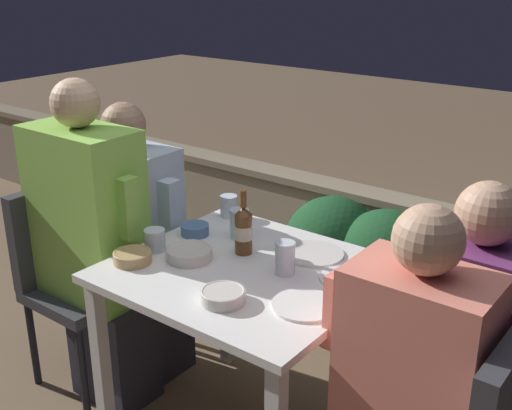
# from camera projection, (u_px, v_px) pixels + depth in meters

# --- Properties ---
(parapet_wall) EXTENTS (9.00, 0.18, 0.62)m
(parapet_wall) POSITION_uv_depth(u_px,v_px,m) (400.00, 253.00, 3.42)
(parapet_wall) COLOR gray
(parapet_wall) RESTS_ON ground_plane
(dining_table) EXTENTS (0.89, 0.82, 0.75)m
(dining_table) POSITION_uv_depth(u_px,v_px,m) (246.00, 294.00, 2.32)
(dining_table) COLOR white
(dining_table) RESTS_ON ground_plane
(planter_hedge) EXTENTS (1.06, 0.47, 0.71)m
(planter_hedge) POSITION_uv_depth(u_px,v_px,m) (385.00, 275.00, 3.01)
(planter_hedge) COLOR brown
(planter_hedge) RESTS_ON ground_plane
(chair_left_near) EXTENTS (0.41, 0.40, 0.89)m
(chair_left_near) POSITION_uv_depth(u_px,v_px,m) (69.00, 266.00, 2.77)
(chair_left_near) COLOR #333338
(chair_left_near) RESTS_ON ground_plane
(person_green_blouse) EXTENTS (0.52, 0.26, 1.36)m
(person_green_blouse) POSITION_uv_depth(u_px,v_px,m) (94.00, 247.00, 2.61)
(person_green_blouse) COLOR #282833
(person_green_blouse) RESTS_ON ground_plane
(chair_left_far) EXTENTS (0.41, 0.40, 0.89)m
(chair_left_far) POSITION_uv_depth(u_px,v_px,m) (109.00, 245.00, 2.97)
(chair_left_far) COLOR #333338
(chair_left_far) RESTS_ON ground_plane
(person_blue_shirt) EXTENTS (0.50, 0.26, 1.23)m
(person_blue_shirt) POSITION_uv_depth(u_px,v_px,m) (137.00, 241.00, 2.83)
(person_blue_shirt) COLOR #282833
(person_blue_shirt) RESTS_ON ground_plane
(person_coral_top) EXTENTS (0.48, 0.26, 1.20)m
(person_coral_top) POSITION_uv_depth(u_px,v_px,m) (400.00, 395.00, 1.84)
(person_coral_top) COLOR #282833
(person_coral_top) RESTS_ON ground_plane
(person_purple_stripe) EXTENTS (0.51, 0.26, 1.19)m
(person_purple_stripe) POSITION_uv_depth(u_px,v_px,m) (457.00, 357.00, 2.04)
(person_purple_stripe) COLOR #282833
(person_purple_stripe) RESTS_ON ground_plane
(beer_bottle) EXTENTS (0.07, 0.07, 0.25)m
(beer_bottle) POSITION_uv_depth(u_px,v_px,m) (243.00, 229.00, 2.36)
(beer_bottle) COLOR brown
(beer_bottle) RESTS_ON dining_table
(plate_0) EXTENTS (0.23, 0.23, 0.01)m
(plate_0) POSITION_uv_depth(u_px,v_px,m) (313.00, 254.00, 2.38)
(plate_0) COLOR silver
(plate_0) RESTS_ON dining_table
(plate_1) EXTENTS (0.21, 0.21, 0.01)m
(plate_1) POSITION_uv_depth(u_px,v_px,m) (305.00, 305.00, 2.02)
(plate_1) COLOR white
(plate_1) RESTS_ON dining_table
(plate_2) EXTENTS (0.18, 0.18, 0.01)m
(plate_2) POSITION_uv_depth(u_px,v_px,m) (345.00, 278.00, 2.19)
(plate_2) COLOR white
(plate_2) RESTS_ON dining_table
(bowl_0) EXTENTS (0.14, 0.14, 0.04)m
(bowl_0) POSITION_uv_depth(u_px,v_px,m) (132.00, 256.00, 2.31)
(bowl_0) COLOR tan
(bowl_0) RESTS_ON dining_table
(bowl_1) EXTENTS (0.17, 0.17, 0.04)m
(bowl_1) POSITION_uv_depth(u_px,v_px,m) (189.00, 253.00, 2.34)
(bowl_1) COLOR beige
(bowl_1) RESTS_ON dining_table
(bowl_2) EXTENTS (0.15, 0.15, 0.04)m
(bowl_2) POSITION_uv_depth(u_px,v_px,m) (223.00, 295.00, 2.04)
(bowl_2) COLOR beige
(bowl_2) RESTS_ON dining_table
(bowl_3) EXTENTS (0.11, 0.11, 0.04)m
(bowl_3) POSITION_uv_depth(u_px,v_px,m) (195.00, 229.00, 2.55)
(bowl_3) COLOR #4C709E
(bowl_3) RESTS_ON dining_table
(glass_cup_0) EXTENTS (0.08, 0.08, 0.12)m
(glass_cup_0) POSITION_uv_depth(u_px,v_px,m) (240.00, 224.00, 2.51)
(glass_cup_0) COLOR silver
(glass_cup_0) RESTS_ON dining_table
(glass_cup_1) EXTENTS (0.07, 0.07, 0.09)m
(glass_cup_1) POSITION_uv_depth(u_px,v_px,m) (229.00, 206.00, 2.72)
(glass_cup_1) COLOR silver
(glass_cup_1) RESTS_ON dining_table
(glass_cup_2) EXTENTS (0.07, 0.07, 0.12)m
(glass_cup_2) POSITION_uv_depth(u_px,v_px,m) (285.00, 258.00, 2.22)
(glass_cup_2) COLOR silver
(glass_cup_2) RESTS_ON dining_table
(glass_cup_3) EXTENTS (0.08, 0.08, 0.08)m
(glass_cup_3) POSITION_uv_depth(u_px,v_px,m) (155.00, 240.00, 2.40)
(glass_cup_3) COLOR silver
(glass_cup_3) RESTS_ON dining_table
(potted_plant) EXTENTS (0.29, 0.29, 0.60)m
(potted_plant) POSITION_uv_depth(u_px,v_px,m) (146.00, 222.00, 3.67)
(potted_plant) COLOR brown
(potted_plant) RESTS_ON ground_plane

